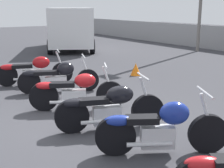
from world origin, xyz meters
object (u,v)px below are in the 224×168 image
object	(u,v)px
traffic_cone_near	(136,69)
motorcycle_slot_0	(33,70)
motorcycle_slot_1	(57,77)
motorcycle_slot_4	(160,128)
motorcycle_slot_2	(75,91)
parked_van	(71,26)
motorcycle_slot_3	(109,107)

from	to	relation	value
traffic_cone_near	motorcycle_slot_0	bearing A→B (deg)	-101.24
motorcycle_slot_1	motorcycle_slot_4	world-z (taller)	motorcycle_slot_4
motorcycle_slot_2	motorcycle_slot_4	distance (m)	2.61
motorcycle_slot_0	motorcycle_slot_1	xyz separation A→B (m)	(1.15, 0.22, -0.01)
motorcycle_slot_0	motorcycle_slot_4	size ratio (longest dim) A/B	1.15
traffic_cone_near	parked_van	bearing A→B (deg)	170.11
motorcycle_slot_1	motorcycle_slot_2	size ratio (longest dim) A/B	1.07
motorcycle_slot_2	parked_van	distance (m)	10.25
motorcycle_slot_1	motorcycle_slot_2	xyz separation A→B (m)	(1.54, -0.28, 0.00)
motorcycle_slot_3	motorcycle_slot_4	size ratio (longest dim) A/B	1.07
motorcycle_slot_0	motorcycle_slot_1	size ratio (longest dim) A/B	1.05
motorcycle_slot_0	motorcycle_slot_2	distance (m)	2.69
motorcycle_slot_0	motorcycle_slot_2	bearing A→B (deg)	17.40
motorcycle_slot_2	motorcycle_slot_0	bearing A→B (deg)	-153.06
parked_van	motorcycle_slot_3	bearing A→B (deg)	-86.47
parked_van	traffic_cone_near	distance (m)	7.29
motorcycle_slot_4	motorcycle_slot_0	bearing A→B (deg)	-149.09
motorcycle_slot_0	motorcycle_slot_1	distance (m)	1.17
motorcycle_slot_0	motorcycle_slot_4	distance (m)	5.29
motorcycle_slot_1	parked_van	world-z (taller)	parked_van
motorcycle_slot_2	motorcycle_slot_3	world-z (taller)	motorcycle_slot_2
motorcycle_slot_4	traffic_cone_near	xyz separation A→B (m)	(-4.65, 3.19, -0.23)
motorcycle_slot_0	traffic_cone_near	distance (m)	3.29
traffic_cone_near	motorcycle_slot_2	bearing A→B (deg)	-58.03
motorcycle_slot_1	motorcycle_slot_3	size ratio (longest dim) A/B	1.03
motorcycle_slot_3	traffic_cone_near	bearing A→B (deg)	156.89
motorcycle_slot_2	traffic_cone_near	bearing A→B (deg)	150.13
motorcycle_slot_0	parked_van	distance (m)	7.90
motorcycle_slot_1	traffic_cone_near	world-z (taller)	motorcycle_slot_1
motorcycle_slot_2	parked_van	xyz separation A→B (m)	(-9.17, 4.52, 0.77)
motorcycle_slot_2	motorcycle_slot_3	size ratio (longest dim) A/B	0.96
parked_van	traffic_cone_near	size ratio (longest dim) A/B	13.25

